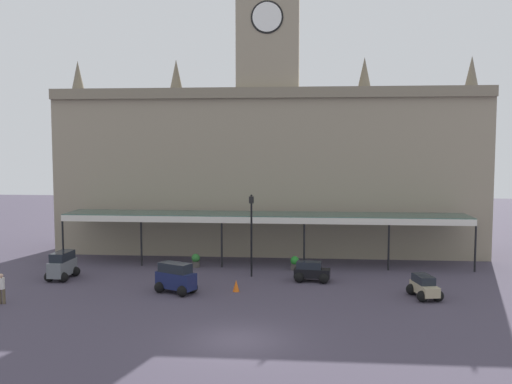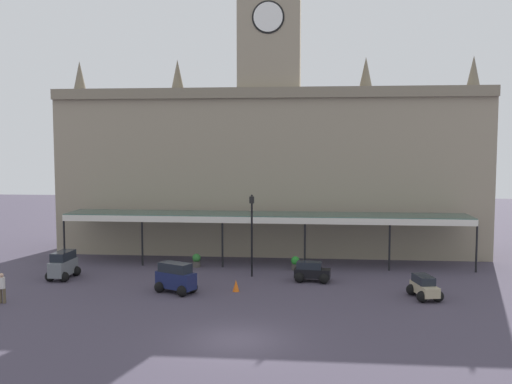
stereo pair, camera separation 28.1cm
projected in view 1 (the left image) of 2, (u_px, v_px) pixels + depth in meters
name	position (u px, v px, depth m)	size (l,w,h in m)	color
ground_plane	(238.00, 340.00, 25.08)	(140.00, 140.00, 0.00)	#443D4D
station_building	(269.00, 160.00, 45.90)	(33.63, 6.32, 22.51)	gray
entrance_canopy	(264.00, 216.00, 40.88)	(29.22, 3.26, 3.68)	#38564C
car_navy_van	(176.00, 279.00, 33.13)	(2.59, 2.25, 1.77)	#19214C
car_beige_estate	(424.00, 288.00, 32.05)	(1.84, 2.39, 1.27)	tan
car_grey_van	(62.00, 267.00, 36.57)	(1.66, 2.44, 1.77)	slate
car_black_estate	(311.00, 273.00, 35.93)	(2.34, 1.71, 1.27)	black
pedestrian_crossing_forecourt	(2.00, 287.00, 30.82)	(0.39, 0.34, 1.67)	brown
victorian_lamppost	(251.00, 226.00, 37.04)	(0.30, 0.30, 5.43)	black
traffic_cone	(236.00, 286.00, 33.46)	(0.40, 0.40, 0.69)	orange
planter_by_canopy	(295.00, 263.00, 39.24)	(0.60, 0.60, 0.96)	#47423D
planter_near_kerb	(196.00, 260.00, 40.13)	(0.60, 0.60, 0.96)	#47423D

